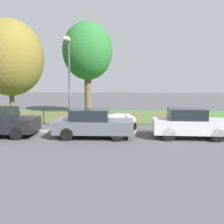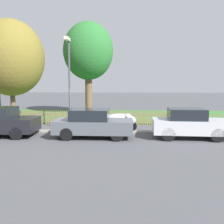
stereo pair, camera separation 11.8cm
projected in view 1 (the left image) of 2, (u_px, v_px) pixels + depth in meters
ground_plane at (89, 133)px, 14.31m from camera, size 120.00×120.00×0.00m
kerb_stone at (89, 132)px, 14.40m from camera, size 42.91×0.20×0.12m
grass_strip at (101, 116)px, 21.72m from camera, size 42.91×9.22×0.01m
park_fence at (95, 118)px, 17.10m from camera, size 42.91×0.05×0.94m
parked_car_navy_estate at (93, 123)px, 13.02m from camera, size 4.07×1.81×1.50m
parked_car_red_compact at (189, 123)px, 12.83m from camera, size 3.82×1.75×1.56m
covered_motorcycle at (121, 120)px, 14.90m from camera, size 2.03×0.90×1.04m
tree_behind_motorcycle at (10, 58)px, 19.86m from camera, size 5.28×5.28×7.87m
tree_mid_park at (88, 52)px, 22.06m from camera, size 4.42×4.42×8.20m
street_lamp at (69, 73)px, 14.45m from camera, size 0.20×0.79×5.41m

